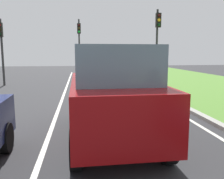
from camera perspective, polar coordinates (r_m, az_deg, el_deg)
ground_plane at (r=11.59m, az=-8.11°, el=-2.12°), size 60.00×60.00×0.00m
lane_line_center at (r=11.62m, az=-11.56°, el=-2.17°), size 0.12×32.00×0.01m
lane_line_right_edge at (r=12.10m, az=9.20°, el=-1.68°), size 0.12×32.00×0.01m
curb_right at (r=12.25m, az=11.45°, el=-1.35°), size 0.24×48.00×0.12m
car_suv_ahead at (r=5.92m, az=-0.12°, el=-0.77°), size 2.00×4.52×2.28m
traffic_light_near_right at (r=16.59m, az=10.60°, el=12.54°), size 0.32×0.50×4.93m
traffic_light_overhead_left at (r=17.51m, az=-24.54°, el=10.33°), size 0.32×0.50×4.30m
traffic_light_far_median at (r=22.74m, az=-7.69°, el=11.68°), size 0.32×0.50×5.16m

